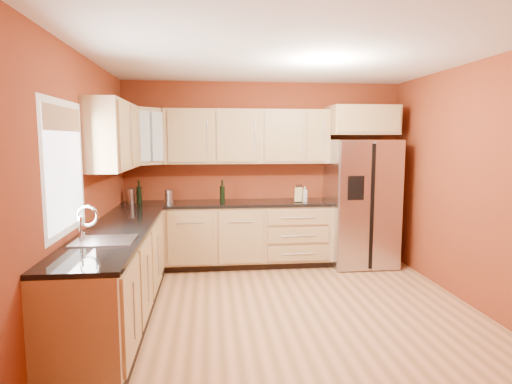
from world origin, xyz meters
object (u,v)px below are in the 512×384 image
canister_left (132,196)px  soap_dispenser (305,194)px  wine_bottle_a (139,192)px  knife_block (299,195)px  refrigerator (361,203)px

canister_left → soap_dispenser: 2.39m
wine_bottle_a → canister_left: bearing=148.4°
canister_left → knife_block: (2.30, -0.13, 0.00)m
canister_left → wine_bottle_a: bearing=-31.6°
refrigerator → wine_bottle_a: size_ratio=5.59×
knife_block → soap_dispenser: soap_dispenser is taller
knife_block → soap_dispenser: (0.09, 0.03, 0.01)m
canister_left → knife_block: knife_block is taller
refrigerator → soap_dispenser: (-0.81, 0.02, 0.14)m
canister_left → wine_bottle_a: (0.11, -0.07, 0.06)m
canister_left → wine_bottle_a: size_ratio=0.62×
wine_bottle_a → soap_dispenser: 2.28m
knife_block → canister_left: bearing=-158.9°
wine_bottle_a → knife_block: 2.19m
refrigerator → wine_bottle_a: refrigerator is taller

